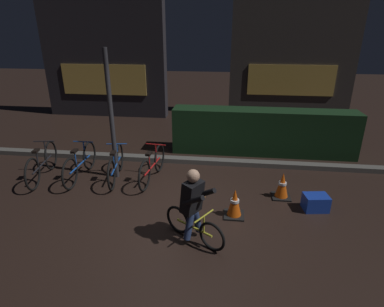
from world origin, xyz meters
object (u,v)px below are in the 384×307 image
object	(u,v)px
blue_crate	(316,202)
parked_bike_center_left	(116,165)
street_post	(111,117)
parked_bike_left_mid	(80,163)
cyclist	(194,205)
traffic_cone_far	(282,186)
traffic_cone_near	(235,203)
parked_bike_leftmost	(42,163)
parked_bike_center_right	(152,166)

from	to	relation	value
blue_crate	parked_bike_center_left	bearing A→B (deg)	169.27
blue_crate	street_post	bearing A→B (deg)	167.85
parked_bike_left_mid	street_post	bearing A→B (deg)	-79.67
street_post	blue_crate	world-z (taller)	street_post
blue_crate	cyclist	xyz separation A→B (m)	(-2.16, -1.16, 0.48)
traffic_cone_far	cyclist	size ratio (longest dim) A/B	0.43
parked_bike_left_mid	traffic_cone_near	xyz separation A→B (m)	(3.44, -1.14, -0.09)
street_post	parked_bike_center_left	world-z (taller)	street_post
parked_bike_leftmost	street_post	bearing A→B (deg)	-90.07
traffic_cone_near	traffic_cone_far	size ratio (longest dim) A/B	1.00
parked_bike_left_mid	traffic_cone_near	world-z (taller)	parked_bike_left_mid
parked_bike_left_mid	cyclist	world-z (taller)	cyclist
parked_bike_center_left	parked_bike_left_mid	bearing A→B (deg)	84.14
street_post	parked_bike_center_right	world-z (taller)	street_post
traffic_cone_far	traffic_cone_near	bearing A→B (deg)	-139.97
parked_bike_left_mid	traffic_cone_near	bearing A→B (deg)	-109.81
parked_bike_center_left	parked_bike_center_right	distance (m)	0.82
street_post	traffic_cone_far	xyz separation A→B (m)	(3.62, -0.51, -1.15)
parked_bike_center_right	traffic_cone_near	world-z (taller)	parked_bike_center_right
parked_bike_center_left	blue_crate	distance (m)	4.22
parked_bike_center_right	parked_bike_center_left	bearing A→B (deg)	99.66
traffic_cone_far	cyclist	bearing A→B (deg)	-135.71
traffic_cone_near	traffic_cone_far	xyz separation A→B (m)	(0.94, 0.79, -0.00)
street_post	cyclist	xyz separation A→B (m)	(2.02, -2.06, -0.79)
parked_bike_center_right	cyclist	distance (m)	2.33
traffic_cone_near	cyclist	bearing A→B (deg)	-130.43
parked_bike_leftmost	traffic_cone_far	size ratio (longest dim) A/B	3.18
parked_bike_center_left	traffic_cone_near	distance (m)	2.88
parked_bike_center_left	street_post	bearing A→B (deg)	10.75
parked_bike_left_mid	blue_crate	xyz separation A→B (m)	(4.95, -0.74, -0.21)
parked_bike_leftmost	parked_bike_left_mid	distance (m)	0.85
parked_bike_leftmost	parked_bike_left_mid	size ratio (longest dim) A/B	1.01
traffic_cone_near	traffic_cone_far	bearing A→B (deg)	40.03
traffic_cone_near	blue_crate	world-z (taller)	traffic_cone_near
parked_bike_leftmost	cyclist	size ratio (longest dim) A/B	1.38
parked_bike_center_left	traffic_cone_near	world-z (taller)	parked_bike_center_left
blue_crate	cyclist	distance (m)	2.49
parked_bike_center_right	traffic_cone_far	distance (m)	2.79
traffic_cone_far	cyclist	world-z (taller)	cyclist
traffic_cone_near	blue_crate	bearing A→B (deg)	14.84
parked_bike_center_right	blue_crate	bearing A→B (deg)	-98.64
parked_bike_center_right	cyclist	bearing A→B (deg)	-144.22
parked_bike_left_mid	blue_crate	size ratio (longest dim) A/B	3.87
traffic_cone_near	cyclist	world-z (taller)	cyclist
parked_bike_leftmost	parked_bike_left_mid	xyz separation A→B (m)	(0.84, 0.12, -0.01)
traffic_cone_far	cyclist	xyz separation A→B (m)	(-1.59, -1.55, 0.37)
traffic_cone_far	parked_bike_center_right	bearing A→B (deg)	170.74
parked_bike_center_right	blue_crate	distance (m)	3.43
parked_bike_left_mid	parked_bike_center_right	bearing A→B (deg)	-87.86
parked_bike_leftmost	blue_crate	distance (m)	5.82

